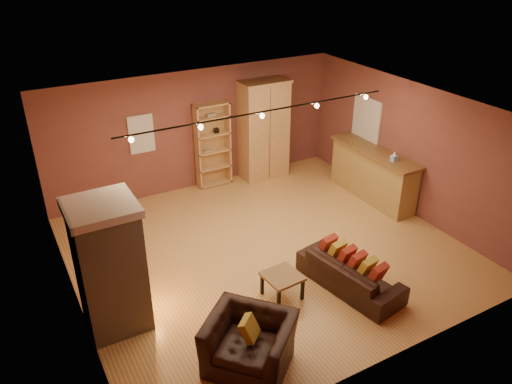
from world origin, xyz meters
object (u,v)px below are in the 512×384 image
loveseat (350,268)px  coffee_table (282,278)px  armoire (264,130)px  armchair (249,336)px  bookcase (212,144)px  bar_counter (373,174)px  fireplace (110,266)px

loveseat → coffee_table: bearing=63.1°
armoire → armchair: (-3.27, -5.30, -0.71)m
armchair → bookcase: bearing=118.7°
loveseat → armchair: bearing=96.4°
armoire → armchair: bearing=-121.7°
armoire → bar_counter: size_ratio=1.00×
armoire → loveseat: armoire is taller
bar_counter → coffee_table: bar_counter is taller
bar_counter → armchair: bar_counter is taller
fireplace → coffee_table: bearing=-15.9°
bookcase → bar_counter: bearing=-40.2°
armoire → armchair: size_ratio=1.76×
bookcase → armchair: bearing=-109.7°
bar_counter → bookcase: bearing=139.8°
armoire → loveseat: size_ratio=1.23×
armoire → bar_counter: armoire is taller
fireplace → bookcase: 5.03m
armoire → bar_counter: bearing=-54.7°
fireplace → loveseat: bearing=-16.3°
bookcase → fireplace: bearing=-132.0°
fireplace → bar_counter: 6.39m
fireplace → coffee_table: size_ratio=3.42×
bar_counter → loveseat: size_ratio=1.24×
bar_counter → loveseat: bar_counter is taller
coffee_table → loveseat: bearing=-17.0°
fireplace → armoire: bearing=37.2°
fireplace → loveseat: fireplace is taller
loveseat → armchair: 2.42m
armoire → bar_counter: (1.58, -2.23, -0.63)m
bookcase → armoire: bearing=-8.8°
bar_counter → coffee_table: bearing=-151.0°
coffee_table → armoire: bearing=63.9°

